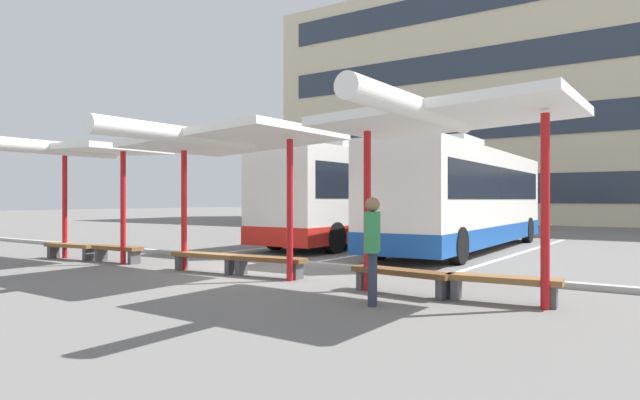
{
  "coord_description": "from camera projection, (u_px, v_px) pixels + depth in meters",
  "views": [
    {
      "loc": [
        8.63,
        -10.06,
        1.73
      ],
      "look_at": [
        -0.62,
        3.51,
        1.71
      ],
      "focal_mm": 30.96,
      "sensor_mm": 36.0,
      "label": 1
    }
  ],
  "objects": [
    {
      "name": "bench_2",
      "position": [
        206.0,
        258.0,
        13.1
      ],
      "size": [
        1.87,
        0.56,
        0.45
      ],
      "color": "brown",
      "rests_on": "ground"
    },
    {
      "name": "coach_bus_0",
      "position": [
        358.0,
        197.0,
        21.21
      ],
      "size": [
        2.7,
        10.4,
        3.82
      ],
      "color": "silver",
      "rests_on": "ground"
    },
    {
      "name": "lane_stripe_2",
      "position": [
        520.0,
        253.0,
        17.65
      ],
      "size": [
        0.16,
        14.0,
        0.01
      ],
      "primitive_type": "cube",
      "color": "white",
      "rests_on": "ground"
    },
    {
      "name": "bench_0",
      "position": [
        71.0,
        248.0,
        15.85
      ],
      "size": [
        1.83,
        0.63,
        0.45
      ],
      "color": "brown",
      "rests_on": "ground"
    },
    {
      "name": "terminal_building",
      "position": [
        559.0,
        104.0,
        42.0
      ],
      "size": [
        43.0,
        13.17,
        20.76
      ],
      "color": "beige",
      "rests_on": "ground"
    },
    {
      "name": "lane_stripe_1",
      "position": [
        406.0,
        247.0,
        19.89
      ],
      "size": [
        0.16,
        14.0,
        0.01
      ],
      "primitive_type": "cube",
      "color": "white",
      "rests_on": "ground"
    },
    {
      "name": "bench_5",
      "position": [
        503.0,
        283.0,
        9.13
      ],
      "size": [
        1.88,
        0.61,
        0.45
      ],
      "color": "brown",
      "rests_on": "ground"
    },
    {
      "name": "waiting_shelter_1",
      "position": [
        224.0,
        142.0,
        12.35
      ],
      "size": [
        4.27,
        5.29,
        3.27
      ],
      "color": "red",
      "rests_on": "ground"
    },
    {
      "name": "bench_4",
      "position": [
        401.0,
        275.0,
        10.05
      ],
      "size": [
        2.03,
        0.64,
        0.45
      ],
      "color": "brown",
      "rests_on": "ground"
    },
    {
      "name": "platform_kerb",
      "position": [
        297.0,
        263.0,
        14.42
      ],
      "size": [
        44.0,
        0.24,
        0.12
      ],
      "primitive_type": "cube",
      "color": "#ADADA8",
      "rests_on": "ground"
    },
    {
      "name": "waiting_shelter_0",
      "position": [
        84.0,
        153.0,
        15.21
      ],
      "size": [
        3.75,
        4.37,
        3.26
      ],
      "color": "red",
      "rests_on": "ground"
    },
    {
      "name": "bench_1",
      "position": [
        117.0,
        250.0,
        15.06
      ],
      "size": [
        1.67,
        0.51,
        0.45
      ],
      "color": "brown",
      "rests_on": "ground"
    },
    {
      "name": "ground_plane",
      "position": [
        259.0,
        272.0,
        13.17
      ],
      "size": [
        160.0,
        160.0,
        0.0
      ],
      "primitive_type": "plane",
      "color": "slate"
    },
    {
      "name": "waiting_passenger_0",
      "position": [
        372.0,
        242.0,
        8.94
      ],
      "size": [
        0.41,
        0.55,
        1.76
      ],
      "color": "#33384C",
      "rests_on": "ground"
    },
    {
      "name": "waiting_shelter_2",
      "position": [
        442.0,
        119.0,
        9.29
      ],
      "size": [
        4.19,
        4.78,
        3.32
      ],
      "color": "red",
      "rests_on": "ground"
    },
    {
      "name": "bench_3",
      "position": [
        269.0,
        262.0,
        12.23
      ],
      "size": [
        1.82,
        0.62,
        0.45
      ],
      "color": "brown",
      "rests_on": "ground"
    },
    {
      "name": "lane_stripe_0",
      "position": [
        316.0,
        242.0,
        22.14
      ],
      "size": [
        0.16,
        14.0,
        0.01
      ],
      "primitive_type": "cube",
      "color": "white",
      "rests_on": "ground"
    },
    {
      "name": "coach_bus_1",
      "position": [
        465.0,
        199.0,
        18.91
      ],
      "size": [
        3.06,
        12.14,
        3.69
      ],
      "color": "silver",
      "rests_on": "ground"
    }
  ]
}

